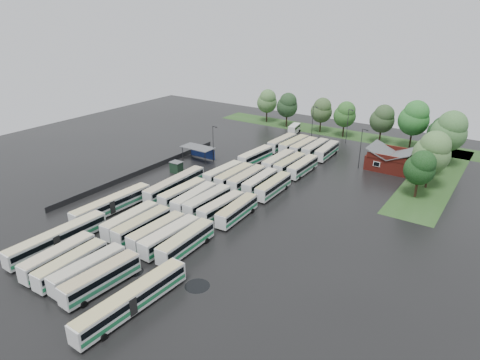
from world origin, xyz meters
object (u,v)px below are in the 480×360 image
Objects in this scene: artic_bus_west_a at (57,239)px; minibus at (294,128)px; brick_building at (390,161)px; artic_bus_east at (132,300)px.

artic_bus_west_a is 80.32m from minibus.
brick_building reaches higher than artic_bus_east.
artic_bus_east is 2.81× the size of minibus.
minibus is (-32.95, 14.57, -0.46)m from brick_building.
brick_building reaches higher than artic_bus_west_a.
artic_bus_east reaches higher than artic_bus_west_a.
artic_bus_east is at bearing -99.80° from brick_building.
artic_bus_west_a is 0.99× the size of artic_bus_east.
artic_bus_west_a reaches higher than minibus.
artic_bus_west_a is 2.79× the size of minibus.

